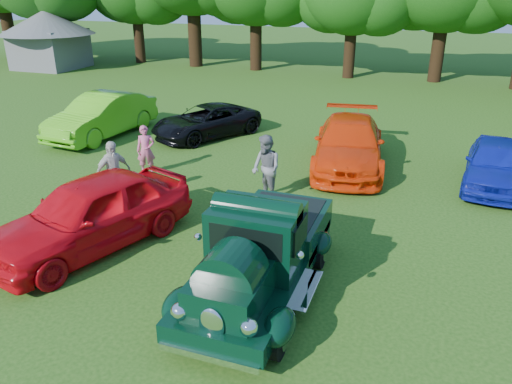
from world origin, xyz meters
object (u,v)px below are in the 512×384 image
(back_car_lime, at_px, (102,116))
(spectator_grey, at_px, (266,168))
(back_car_orange, at_px, (349,144))
(gazebo, at_px, (48,33))
(hero_pickup, at_px, (261,254))
(spectator_pink, at_px, (146,150))
(red_convertible, at_px, (91,213))
(back_car_black, at_px, (206,121))
(back_car_blue, at_px, (496,164))
(spectator_white, at_px, (113,173))

(back_car_lime, xyz_separation_m, spectator_grey, (8.06, -3.75, 0.11))
(back_car_orange, distance_m, gazebo, 26.85)
(back_car_orange, bearing_deg, hero_pickup, -100.90)
(hero_pickup, distance_m, spectator_pink, 7.47)
(red_convertible, distance_m, back_car_black, 9.04)
(back_car_lime, distance_m, back_car_orange, 9.74)
(red_convertible, distance_m, gazebo, 27.92)
(spectator_grey, bearing_deg, back_car_blue, 67.44)
(back_car_orange, bearing_deg, back_car_lime, 170.05)
(back_car_lime, height_order, back_car_orange, back_car_lime)
(back_car_lime, relative_size, spectator_pink, 3.18)
(back_car_blue, height_order, spectator_white, spectator_white)
(back_car_black, distance_m, spectator_pink, 4.41)
(hero_pickup, xyz_separation_m, back_car_orange, (0.33, 7.83, -0.06))
(gazebo, bearing_deg, back_car_orange, -29.67)
(red_convertible, bearing_deg, spectator_pink, 125.27)
(spectator_pink, bearing_deg, back_car_blue, -15.45)
(hero_pickup, distance_m, back_car_black, 10.90)
(spectator_white, bearing_deg, gazebo, 70.16)
(spectator_pink, bearing_deg, spectator_grey, -38.62)
(spectator_white, distance_m, gazebo, 25.61)
(hero_pickup, height_order, back_car_orange, hero_pickup)
(hero_pickup, xyz_separation_m, spectator_white, (-5.20, 2.72, 0.05))
(hero_pickup, distance_m, back_car_lime, 12.40)
(back_car_orange, distance_m, back_car_blue, 4.41)
(spectator_pink, height_order, spectator_white, spectator_white)
(back_car_black, bearing_deg, red_convertible, -53.02)
(back_car_blue, xyz_separation_m, spectator_pink, (-10.29, -2.60, 0.08))
(gazebo, bearing_deg, spectator_pink, -42.79)
(back_car_lime, height_order, back_car_black, back_car_lime)
(red_convertible, bearing_deg, back_car_orange, 77.29)
(hero_pickup, distance_m, spectator_white, 5.87)
(back_car_black, relative_size, spectator_pink, 2.82)
(hero_pickup, xyz_separation_m, back_car_black, (-5.54, 9.39, -0.22))
(back_car_orange, height_order, spectator_white, spectator_white)
(back_car_black, bearing_deg, back_car_orange, 13.82)
(back_car_blue, bearing_deg, gazebo, 159.70)
(spectator_pink, xyz_separation_m, gazebo, (-17.40, 16.11, 1.62))
(hero_pickup, bearing_deg, back_car_blue, 58.08)
(back_car_orange, xyz_separation_m, spectator_grey, (-1.68, -3.51, 0.15))
(red_convertible, xyz_separation_m, back_car_orange, (4.57, 7.38, -0.06))
(spectator_grey, height_order, spectator_white, spectator_grey)
(hero_pickup, relative_size, back_car_lime, 0.99)
(back_car_blue, relative_size, spectator_white, 2.34)
(red_convertible, distance_m, back_car_blue, 11.47)
(spectator_white, bearing_deg, back_car_lime, 64.32)
(red_convertible, distance_m, spectator_grey, 4.84)
(back_car_lime, distance_m, spectator_pink, 4.93)
(back_car_orange, bearing_deg, gazebo, 141.82)
(back_car_blue, relative_size, spectator_pink, 2.64)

